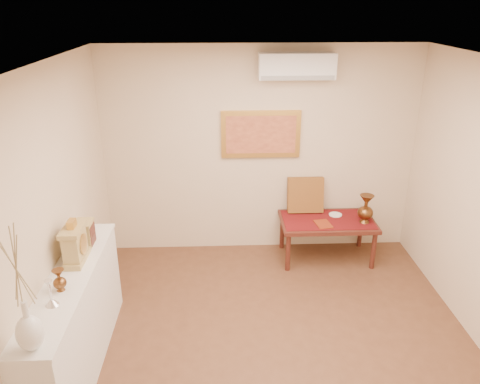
{
  "coord_description": "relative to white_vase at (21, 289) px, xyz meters",
  "views": [
    {
      "loc": [
        -0.51,
        -3.48,
        3.18
      ],
      "look_at": [
        -0.31,
        1.15,
        1.26
      ],
      "focal_mm": 35.0,
      "sensor_mm": 36.0,
      "label": 1
    }
  ],
  "objects": [
    {
      "name": "table_cloth",
      "position": [
        2.65,
        2.78,
        -0.91
      ],
      "size": [
        1.14,
        0.59,
        0.01
      ],
      "primitive_type": "cube",
      "color": "#611012",
      "rests_on": "low_table"
    },
    {
      "name": "wall_left",
      "position": [
        -0.2,
        0.9,
        -0.11
      ],
      "size": [
        0.02,
        4.5,
        2.7
      ],
      "primitive_type": "cube",
      "color": "beige",
      "rests_on": "ground"
    },
    {
      "name": "brass_urn_tall",
      "position": [
        3.1,
        2.68,
        -0.68
      ],
      "size": [
        0.2,
        0.2,
        0.45
      ],
      "primitive_type": null,
      "color": "brown",
      "rests_on": "table_cloth"
    },
    {
      "name": "floor",
      "position": [
        1.8,
        0.9,
        -1.46
      ],
      "size": [
        4.5,
        4.5,
        0.0
      ],
      "primitive_type": "plane",
      "color": "brown",
      "rests_on": "ground"
    },
    {
      "name": "cushion",
      "position": [
        2.4,
        3.04,
        -0.67
      ],
      "size": [
        0.47,
        0.2,
        0.48
      ],
      "primitive_type": "cube",
      "rotation": [
        -0.21,
        0.0,
        0.0
      ],
      "color": "#5E2212",
      "rests_on": "table_cloth"
    },
    {
      "name": "white_vase",
      "position": [
        0.0,
        0.0,
        0.0
      ],
      "size": [
        0.18,
        0.18,
        0.97
      ],
      "primitive_type": null,
      "color": "white",
      "rests_on": "display_ledge"
    },
    {
      "name": "mantel_clock",
      "position": [
        -0.02,
        1.15,
        -0.31
      ],
      "size": [
        0.17,
        0.36,
        0.41
      ],
      "color": "tan",
      "rests_on": "display_ledge"
    },
    {
      "name": "menu",
      "position": [
        2.56,
        2.63,
        -0.9
      ],
      "size": [
        0.22,
        0.28,
        0.01
      ],
      "primitive_type": "cube",
      "rotation": [
        0.0,
        0.0,
        0.17
      ],
      "color": "maroon",
      "rests_on": "table_cloth"
    },
    {
      "name": "brass_urn_small",
      "position": [
        -0.03,
        0.69,
        -0.36
      ],
      "size": [
        0.11,
        0.11,
        0.24
      ],
      "primitive_type": null,
      "color": "brown",
      "rests_on": "display_ledge"
    },
    {
      "name": "candlestick",
      "position": [
        -0.03,
        0.49,
        -0.37
      ],
      "size": [
        0.11,
        0.11,
        0.22
      ],
      "primitive_type": null,
      "color": "silver",
      "rests_on": "display_ledge"
    },
    {
      "name": "painting",
      "position": [
        1.8,
        3.12,
        0.14
      ],
      "size": [
        1.0,
        0.06,
        0.6
      ],
      "color": "gold",
      "rests_on": "wall_back"
    },
    {
      "name": "plate",
      "position": [
        2.78,
        2.9,
        -0.9
      ],
      "size": [
        0.17,
        0.17,
        0.01
      ],
      "primitive_type": "cylinder",
      "color": "white",
      "rests_on": "table_cloth"
    },
    {
      "name": "ac_unit",
      "position": [
        2.2,
        3.01,
        0.99
      ],
      "size": [
        0.9,
        0.25,
        0.3
      ],
      "color": "white",
      "rests_on": "wall_back"
    },
    {
      "name": "wall_back",
      "position": [
        1.8,
        3.15,
        -0.11
      ],
      "size": [
        4.0,
        0.02,
        2.7
      ],
      "primitive_type": "cube",
      "color": "beige",
      "rests_on": "ground"
    },
    {
      "name": "display_ledge",
      "position": [
        -0.02,
        0.9,
        -0.97
      ],
      "size": [
        0.37,
        2.02,
        0.98
      ],
      "color": "white",
      "rests_on": "floor"
    },
    {
      "name": "ceiling",
      "position": [
        1.8,
        0.9,
        1.24
      ],
      "size": [
        4.5,
        4.5,
        0.0
      ],
      "primitive_type": "plane",
      "rotation": [
        3.14,
        0.0,
        0.0
      ],
      "color": "white",
      "rests_on": "ground"
    },
    {
      "name": "low_table",
      "position": [
        2.65,
        2.78,
        -0.98
      ],
      "size": [
        1.2,
        0.7,
        0.55
      ],
      "color": "#4C1F16",
      "rests_on": "floor"
    },
    {
      "name": "wooden_chest",
      "position": [
        -0.02,
        1.46,
        -0.36
      ],
      "size": [
        0.16,
        0.21,
        0.24
      ],
      "color": "tan",
      "rests_on": "display_ledge"
    }
  ]
}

